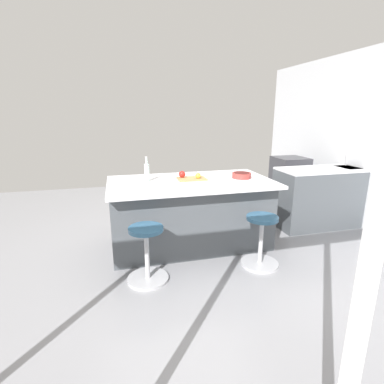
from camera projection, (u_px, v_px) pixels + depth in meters
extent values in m
plane|color=gray|center=(188.00, 244.00, 3.98)|extent=(7.28, 7.28, 0.00)
cube|color=silver|center=(376.00, 230.00, 1.03)|extent=(0.05, 0.06, 2.20)
cube|color=silver|center=(373.00, 141.00, 4.31)|extent=(0.12, 5.57, 2.65)
cube|color=#4C5156|center=(336.00, 197.00, 4.63)|extent=(1.93, 0.60, 0.88)
cube|color=silver|center=(339.00, 168.00, 4.51)|extent=(1.93, 0.60, 0.03)
cube|color=#38383D|center=(352.00, 171.00, 4.58)|extent=(0.44, 0.36, 0.12)
cylinder|color=#B7B7BC|center=(347.00, 157.00, 4.67)|extent=(0.02, 0.02, 0.28)
cube|color=#38383D|center=(289.00, 179.00, 5.86)|extent=(0.60, 0.60, 0.88)
cube|color=black|center=(298.00, 185.00, 5.59)|extent=(0.44, 0.01, 0.32)
cube|color=#4C5156|center=(190.00, 214.00, 3.88)|extent=(2.01, 0.94, 0.86)
cube|color=silver|center=(191.00, 182.00, 3.72)|extent=(2.07, 1.14, 0.04)
cylinder|color=#B7B7BC|center=(259.00, 263.00, 3.45)|extent=(0.44, 0.44, 0.03)
cylinder|color=#B7B7BC|center=(261.00, 242.00, 3.37)|extent=(0.05, 0.05, 0.54)
cylinder|color=#336084|center=(262.00, 218.00, 3.30)|extent=(0.36, 0.36, 0.04)
cylinder|color=#B7B7BC|center=(148.00, 278.00, 3.13)|extent=(0.44, 0.44, 0.03)
cylinder|color=#B7B7BC|center=(147.00, 255.00, 3.06)|extent=(0.05, 0.05, 0.54)
cylinder|color=#336084|center=(146.00, 229.00, 2.98)|extent=(0.36, 0.36, 0.04)
cube|color=tan|center=(192.00, 179.00, 3.78)|extent=(0.36, 0.24, 0.02)
sphere|color=red|center=(182.00, 174.00, 3.80)|extent=(0.09, 0.09, 0.09)
sphere|color=gold|center=(198.00, 176.00, 3.75)|extent=(0.07, 0.07, 0.07)
cylinder|color=silver|center=(147.00, 173.00, 3.67)|extent=(0.06, 0.06, 0.22)
cylinder|color=silver|center=(146.00, 161.00, 3.63)|extent=(0.03, 0.03, 0.08)
cylinder|color=#B7B7BC|center=(146.00, 157.00, 3.61)|extent=(0.03, 0.03, 0.02)
cylinder|color=#993833|center=(242.00, 175.00, 3.86)|extent=(0.25, 0.25, 0.07)
cylinder|color=#4C1C19|center=(242.00, 174.00, 3.86)|extent=(0.20, 0.20, 0.04)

